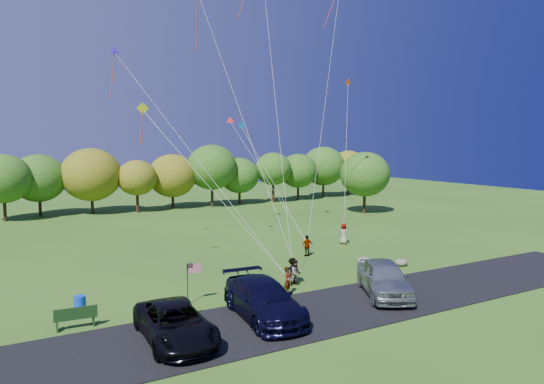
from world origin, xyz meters
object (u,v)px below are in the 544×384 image
Objects in this scene: flyer_a at (288,281)px; trash_barrel at (80,305)px; flyer_e at (344,234)px; minivan_dark at (175,323)px; flyer_b at (296,273)px; minivan_silver at (384,278)px; park_bench at (76,317)px; flyer_d at (307,246)px; minivan_navy at (263,299)px; flyer_c at (292,271)px.

flyer_a is 10.95m from trash_barrel.
flyer_e is 22.99m from trash_barrel.
minivan_dark is 3.65× the size of flyer_b.
minivan_silver is 16.03m from park_bench.
park_bench is (-22.34, -9.09, -0.32)m from flyer_e.
minivan_silver is 10.17m from flyer_d.
flyer_d reaches higher than flyer_a.
flyer_a is 1.79× the size of trash_barrel.
minivan_navy is at bearing 100.00° from flyer_e.
flyer_a is (7.56, 3.23, -0.04)m from minivan_dark.
flyer_c is (8.94, 4.98, -0.05)m from minivan_dark.
flyer_c is at bearing 88.10° from flyer_b.
park_bench is at bearing 139.93° from flyer_a.
flyer_b is at bearing 156.06° from minivan_silver.
minivan_dark is 3.55× the size of flyer_c.
minivan_dark is 22.72m from flyer_e.
flyer_b is at bearing 99.24° from flyer_e.
flyer_e is (6.64, 12.31, -0.16)m from minivan_silver.
flyer_b is at bearing 47.23° from minivan_navy.
flyer_c is (1.38, 1.75, -0.01)m from flyer_a.
minivan_navy reaches higher than minivan_dark.
minivan_dark is 6.53m from trash_barrel.
minivan_navy reaches higher than flyer_e.
trash_barrel is at bearing 172.30° from flyer_b.
trash_barrel is (-12.03, 0.76, -0.35)m from flyer_c.
flyer_e is 24.12m from park_bench.
minivan_dark is 0.99× the size of minivan_silver.
minivan_dark is at bearing -167.19° from minivan_navy.
park_bench is at bearing 18.10° from flyer_c.
minivan_navy is 6.12m from flyer_c.
trash_barrel is (-21.89, -7.02, -0.42)m from flyer_e.
flyer_d reaches higher than flyer_b.
minivan_dark is at bearing 41.22° from flyer_c.
minivan_silver is 16.15m from trash_barrel.
flyer_e is (14.17, 12.12, -0.09)m from minivan_navy.
park_bench is at bearing -102.25° from trash_barrel.
minivan_dark is 2.99× the size of park_bench.
minivan_silver is at bearing 82.85° from flyer_d.
minivan_navy is at bearing -153.43° from minivan_silver.
minivan_silver is (7.53, -0.18, 0.07)m from minivan_navy.
minivan_silver reaches higher than flyer_a.
minivan_navy reaches higher than flyer_a.
minivan_silver is 3.68× the size of flyer_b.
flyer_e is (9.85, 8.20, 0.10)m from flyer_b.
trash_barrel is at bearing -171.15° from minivan_silver.
trash_barrel is (0.45, 2.07, -0.11)m from park_bench.
trash_barrel is at bearing 119.90° from minivan_dark.
park_bench is at bearing 81.59° from flyer_e.
flyer_d is 1.80× the size of trash_barrel.
minivan_silver is at bearing -19.13° from trash_barrel.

